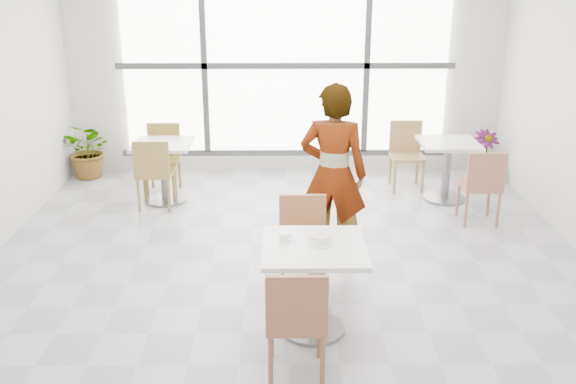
{
  "coord_description": "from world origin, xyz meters",
  "views": [
    {
      "loc": [
        -0.04,
        -5.39,
        2.8
      ],
      "look_at": [
        0.0,
        -0.3,
        1.0
      ],
      "focal_mm": 40.34,
      "sensor_mm": 36.0,
      "label": 1
    }
  ],
  "objects_px": {
    "bg_chair_left_far": "(163,153)",
    "plant_left": "(89,150)",
    "bg_table_left": "(164,164)",
    "plant_right": "(484,155)",
    "coffee_cup": "(285,237)",
    "bg_chair_right_near": "(482,182)",
    "main_table": "(314,272)",
    "chair_far": "(303,238)",
    "bg_table_right": "(447,162)",
    "bg_chair_right_far": "(406,150)",
    "chair_near": "(296,317)",
    "person": "(333,175)",
    "oatmeal_bowl": "(321,239)",
    "bg_chair_left_near": "(154,169)"
  },
  "relations": [
    {
      "from": "chair_far",
      "to": "bg_table_right",
      "type": "xyz_separation_m",
      "value": [
        1.86,
        2.35,
        -0.01
      ]
    },
    {
      "from": "coffee_cup",
      "to": "bg_chair_left_far",
      "type": "distance_m",
      "value": 3.73
    },
    {
      "from": "chair_near",
      "to": "bg_chair_left_far",
      "type": "bearing_deg",
      "value": -68.37
    },
    {
      "from": "bg_chair_left_far",
      "to": "main_table",
      "type": "bearing_deg",
      "value": -62.81
    },
    {
      "from": "bg_table_left",
      "to": "bg_chair_left_far",
      "type": "distance_m",
      "value": 0.43
    },
    {
      "from": "main_table",
      "to": "coffee_cup",
      "type": "xyz_separation_m",
      "value": [
        -0.23,
        0.08,
        0.26
      ]
    },
    {
      "from": "plant_left",
      "to": "coffee_cup",
      "type": "bearing_deg",
      "value": -55.79
    },
    {
      "from": "bg_chair_right_near",
      "to": "bg_chair_right_far",
      "type": "xyz_separation_m",
      "value": [
        -0.61,
        1.33,
        0.0
      ]
    },
    {
      "from": "chair_far",
      "to": "plant_right",
      "type": "xyz_separation_m",
      "value": [
        2.57,
        3.16,
        -0.16
      ]
    },
    {
      "from": "coffee_cup",
      "to": "bg_chair_right_near",
      "type": "xyz_separation_m",
      "value": [
        2.21,
        2.16,
        -0.28
      ]
    },
    {
      "from": "person",
      "to": "bg_chair_left_far",
      "type": "distance_m",
      "value": 2.96
    },
    {
      "from": "bg_chair_left_near",
      "to": "plant_left",
      "type": "height_order",
      "value": "bg_chair_left_near"
    },
    {
      "from": "chair_far",
      "to": "plant_left",
      "type": "distance_m",
      "value": 4.34
    },
    {
      "from": "bg_chair_left_far",
      "to": "plant_left",
      "type": "xyz_separation_m",
      "value": [
        -1.11,
        0.54,
        -0.11
      ]
    },
    {
      "from": "oatmeal_bowl",
      "to": "coffee_cup",
      "type": "distance_m",
      "value": 0.28
    },
    {
      "from": "coffee_cup",
      "to": "person",
      "type": "distance_m",
      "value": 1.35
    },
    {
      "from": "chair_far",
      "to": "bg_chair_left_far",
      "type": "bearing_deg",
      "value": 122.01
    },
    {
      "from": "main_table",
      "to": "bg_table_left",
      "type": "xyz_separation_m",
      "value": [
        -1.7,
        3.04,
        -0.04
      ]
    },
    {
      "from": "coffee_cup",
      "to": "bg_chair_right_far",
      "type": "distance_m",
      "value": 3.86
    },
    {
      "from": "plant_right",
      "to": "plant_left",
      "type": "bearing_deg",
      "value": 178.67
    },
    {
      "from": "coffee_cup",
      "to": "chair_far",
      "type": "bearing_deg",
      "value": 75.61
    },
    {
      "from": "oatmeal_bowl",
      "to": "plant_left",
      "type": "relative_size",
      "value": 0.27
    },
    {
      "from": "plant_left",
      "to": "plant_right",
      "type": "distance_m",
      "value": 5.4
    },
    {
      "from": "plant_left",
      "to": "plant_right",
      "type": "height_order",
      "value": "plant_left"
    },
    {
      "from": "main_table",
      "to": "chair_near",
      "type": "distance_m",
      "value": 0.67
    },
    {
      "from": "bg_chair_left_far",
      "to": "bg_chair_right_far",
      "type": "distance_m",
      "value": 3.16
    },
    {
      "from": "person",
      "to": "plant_left",
      "type": "bearing_deg",
      "value": -28.75
    },
    {
      "from": "bg_chair_left_far",
      "to": "chair_near",
      "type": "bearing_deg",
      "value": -68.37
    },
    {
      "from": "bg_table_right",
      "to": "bg_chair_right_near",
      "type": "bearing_deg",
      "value": -76.8
    },
    {
      "from": "main_table",
      "to": "coffee_cup",
      "type": "relative_size",
      "value": 5.03
    },
    {
      "from": "bg_table_left",
      "to": "bg_chair_left_near",
      "type": "xyz_separation_m",
      "value": [
        -0.07,
        -0.28,
        0.01
      ]
    },
    {
      "from": "chair_far",
      "to": "bg_table_left",
      "type": "relative_size",
      "value": 1.16
    },
    {
      "from": "coffee_cup",
      "to": "bg_chair_left_far",
      "type": "bearing_deg",
      "value": 114.68
    },
    {
      "from": "bg_chair_left_near",
      "to": "chair_near",
      "type": "bearing_deg",
      "value": 115.45
    },
    {
      "from": "chair_near",
      "to": "bg_chair_right_near",
      "type": "relative_size",
      "value": 1.0
    },
    {
      "from": "oatmeal_bowl",
      "to": "coffee_cup",
      "type": "xyz_separation_m",
      "value": [
        -0.28,
        0.06,
        -0.01
      ]
    },
    {
      "from": "bg_table_right",
      "to": "plant_right",
      "type": "distance_m",
      "value": 1.09
    },
    {
      "from": "chair_near",
      "to": "bg_table_right",
      "type": "relative_size",
      "value": 1.16
    },
    {
      "from": "main_table",
      "to": "plant_left",
      "type": "xyz_separation_m",
      "value": [
        -2.89,
        4.0,
        -0.13
      ]
    },
    {
      "from": "main_table",
      "to": "oatmeal_bowl",
      "type": "xyz_separation_m",
      "value": [
        0.05,
        0.03,
        0.27
      ]
    },
    {
      "from": "chair_far",
      "to": "oatmeal_bowl",
      "type": "relative_size",
      "value": 4.14
    },
    {
      "from": "oatmeal_bowl",
      "to": "bg_table_left",
      "type": "height_order",
      "value": "oatmeal_bowl"
    },
    {
      "from": "person",
      "to": "plant_right",
      "type": "distance_m",
      "value": 3.44
    },
    {
      "from": "oatmeal_bowl",
      "to": "plant_right",
      "type": "distance_m",
      "value": 4.59
    },
    {
      "from": "main_table",
      "to": "plant_right",
      "type": "relative_size",
      "value": 1.18
    },
    {
      "from": "main_table",
      "to": "bg_chair_left_near",
      "type": "xyz_separation_m",
      "value": [
        -1.77,
        2.76,
        -0.02
      ]
    },
    {
      "from": "bg_chair_right_far",
      "to": "chair_near",
      "type": "bearing_deg",
      "value": -109.87
    },
    {
      "from": "bg_chair_left_far",
      "to": "bg_chair_right_near",
      "type": "distance_m",
      "value": 3.96
    },
    {
      "from": "chair_near",
      "to": "oatmeal_bowl",
      "type": "relative_size",
      "value": 4.14
    },
    {
      "from": "oatmeal_bowl",
      "to": "plant_right",
      "type": "relative_size",
      "value": 0.31
    }
  ]
}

